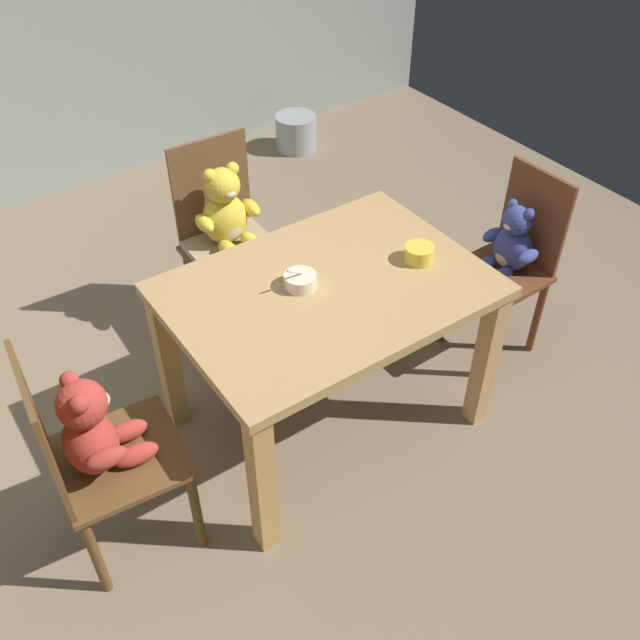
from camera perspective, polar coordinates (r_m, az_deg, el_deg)
ground_plane at (r=3.13m, az=0.53°, el=-8.03°), size 5.20×5.20×0.04m
dining_table at (r=2.69m, az=0.61°, el=0.74°), size 1.17×0.84×0.73m
teddy_chair_far_center at (r=3.26m, az=-7.38°, el=7.43°), size 0.42×0.42×0.93m
teddy_chair_near_right at (r=3.24m, az=15.10°, el=5.23°), size 0.37×0.37×0.89m
teddy_chair_near_left at (r=2.43m, az=-17.72°, el=-9.30°), size 0.45×0.44×0.91m
porridge_bowl_yellow_near_right at (r=2.75m, az=8.01°, el=5.37°), size 0.11×0.11×0.06m
porridge_bowl_cream_center at (r=2.59m, az=-1.61°, el=3.22°), size 0.13×0.12×0.11m
metal_pail at (r=5.05m, az=-1.95°, el=14.93°), size 0.28×0.28×0.24m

